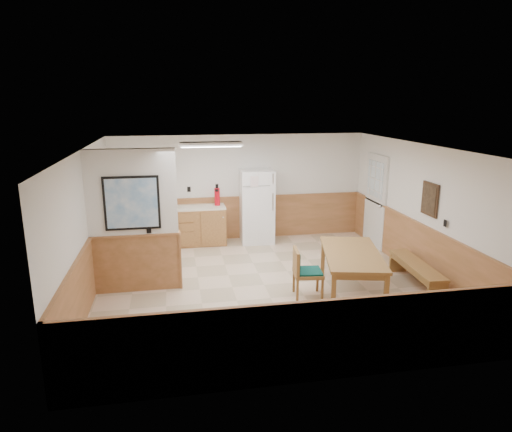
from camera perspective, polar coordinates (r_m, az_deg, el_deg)
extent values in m
plane|color=beige|center=(8.42, 1.03, -8.60)|extent=(6.00, 6.00, 0.00)
cube|color=white|center=(7.80, 1.11, 8.58)|extent=(6.00, 6.00, 0.02)
cube|color=white|center=(10.91, -2.06, 3.59)|extent=(6.00, 0.02, 2.50)
cube|color=white|center=(9.09, 19.95, 0.54)|extent=(0.02, 6.00, 2.50)
cube|color=white|center=(8.00, -20.50, -1.30)|extent=(0.02, 6.00, 2.50)
cube|color=#B37247|center=(11.05, -2.01, -0.26)|extent=(6.00, 0.04, 1.00)
cube|color=#B37247|center=(9.27, 19.45, -3.97)|extent=(0.04, 6.00, 1.00)
cube|color=#B37247|center=(8.22, -19.90, -6.33)|extent=(0.04, 6.00, 1.00)
cube|color=white|center=(7.98, -15.27, 2.76)|extent=(1.50, 0.15, 1.50)
cube|color=#B37247|center=(8.31, -14.71, -5.70)|extent=(1.50, 0.17, 1.00)
cube|color=black|center=(7.92, -15.25, 1.57)|extent=(0.92, 0.03, 0.92)
cube|color=white|center=(7.91, -15.26, 1.54)|extent=(0.84, 0.01, 0.84)
cube|color=#A7733B|center=(10.68, -7.62, -1.28)|extent=(1.40, 0.60, 0.86)
cube|color=#A7733B|center=(10.72, -15.49, -1.63)|extent=(0.06, 0.60, 0.86)
cube|color=#A7733B|center=(10.68, -11.53, -1.46)|extent=(0.06, 0.60, 0.86)
cube|color=beige|center=(10.56, -9.86, 0.97)|extent=(2.20, 0.60, 0.04)
cube|color=beige|center=(10.84, -9.90, 1.69)|extent=(2.20, 0.02, 0.10)
cube|color=silver|center=(10.76, 14.70, 1.75)|extent=(0.05, 1.02, 2.15)
cube|color=silver|center=(10.76, 14.65, 1.75)|extent=(0.04, 0.90, 2.05)
cube|color=silver|center=(10.65, 14.70, 4.50)|extent=(0.02, 0.76, 0.80)
cube|color=silver|center=(10.74, -13.25, 4.67)|extent=(0.80, 0.03, 1.00)
cube|color=white|center=(10.72, -13.25, 4.66)|extent=(0.70, 0.01, 0.90)
cube|color=#382516|center=(8.76, 20.91, 1.98)|extent=(0.03, 0.50, 0.60)
cube|color=black|center=(8.75, 20.80, 1.97)|extent=(0.01, 0.42, 0.52)
cube|color=silver|center=(8.97, -5.65, 8.95)|extent=(1.20, 0.30, 0.08)
cube|color=white|center=(8.98, -5.64, 8.66)|extent=(1.15, 0.25, 0.01)
cube|color=white|center=(10.68, 0.10, 1.23)|extent=(0.79, 0.73, 1.72)
cube|color=silver|center=(10.26, 2.14, 4.68)|extent=(0.03, 0.02, 0.22)
cube|color=silver|center=(10.36, 2.11, 1.78)|extent=(0.03, 0.02, 0.40)
cube|color=olive|center=(7.98, 11.93, -4.66)|extent=(1.33, 2.02, 0.05)
cube|color=olive|center=(8.01, 11.90, -5.17)|extent=(1.21, 1.90, 0.10)
cube|color=olive|center=(7.26, 9.64, -9.68)|extent=(0.08, 0.08, 0.70)
cube|color=olive|center=(8.87, 8.36, -5.13)|extent=(0.08, 0.08, 0.70)
cube|color=olive|center=(7.40, 15.94, -9.57)|extent=(0.08, 0.08, 0.70)
cube|color=olive|center=(8.98, 13.51, -5.13)|extent=(0.08, 0.08, 0.70)
cube|color=olive|center=(8.67, 19.47, -5.77)|extent=(0.47, 1.66, 0.05)
cube|color=olive|center=(8.14, 22.01, -9.02)|extent=(0.34, 0.08, 0.40)
cube|color=olive|center=(9.37, 17.05, -5.52)|extent=(0.34, 0.08, 0.40)
cube|color=olive|center=(7.85, 6.52, -7.14)|extent=(0.53, 0.53, 0.06)
cube|color=#0D4442|center=(7.83, 6.53, -6.84)|extent=(0.49, 0.49, 0.03)
cube|color=olive|center=(7.74, 5.04, -5.61)|extent=(0.11, 0.48, 0.40)
cube|color=#0D4442|center=(7.71, 3.50, -5.66)|extent=(0.07, 0.42, 0.34)
cube|color=olive|center=(7.71, 5.20, -9.32)|extent=(0.04, 0.04, 0.39)
cube|color=olive|center=(8.09, 4.75, -8.14)|extent=(0.04, 0.04, 0.39)
cube|color=olive|center=(7.78, 8.28, -9.18)|extent=(0.04, 0.04, 0.39)
cube|color=olive|center=(8.16, 7.68, -8.02)|extent=(0.04, 0.04, 0.39)
cylinder|color=red|center=(10.60, -4.88, 2.42)|extent=(0.14, 0.14, 0.41)
cylinder|color=black|center=(10.55, -4.91, 3.75)|extent=(0.07, 0.07, 0.09)
cylinder|color=#17832C|center=(10.58, -13.05, 1.64)|extent=(0.09, 0.09, 0.25)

